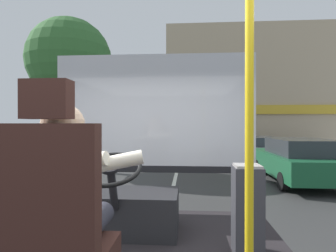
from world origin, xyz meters
TOP-DOWN VIEW (x-y plane):
  - ground at (0.00, 8.80)m, footprint 18.00×44.00m
  - driver_seat at (-0.23, -0.47)m, footprint 0.48×0.48m
  - bus_driver at (-0.23, -0.35)m, footprint 0.76×0.54m
  - steering_console at (-0.23, 0.87)m, footprint 1.10×0.97m
  - handrail_pole at (0.73, -0.38)m, footprint 0.04×0.04m
  - fare_box at (0.91, 0.51)m, footprint 0.23×0.24m
  - windshield_panel at (0.00, 1.62)m, footprint 2.50×0.08m
  - street_tree at (-4.33, 8.94)m, footprint 3.34×3.34m
  - shop_building at (4.78, 19.58)m, footprint 11.66×5.53m
  - parked_car_green at (3.95, 7.20)m, footprint 1.97×4.16m
  - parked_car_silver at (3.90, 12.10)m, footprint 1.99×4.12m
  - parked_car_black at (3.80, 16.80)m, footprint 1.93×3.81m

SIDE VIEW (x-z plane):
  - ground at x=0.00m, z-range -0.05..0.00m
  - parked_car_silver at x=3.90m, z-range 0.02..1.24m
  - parked_car_black at x=3.80m, z-range 0.02..1.31m
  - parked_car_green at x=3.95m, z-range 0.02..1.40m
  - steering_console at x=-0.23m, z-range 0.59..1.41m
  - fare_box at x=0.91m, z-range 0.77..1.51m
  - driver_seat at x=-0.23m, z-range 0.67..1.94m
  - bus_driver at x=-0.23m, z-range 1.10..1.86m
  - handrail_pole at x=0.73m, z-range 0.78..2.74m
  - windshield_panel at x=0.00m, z-range 1.08..2.56m
  - shop_building at x=4.78m, z-range 0.00..8.72m
  - street_tree at x=-4.33m, z-range 1.36..7.47m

